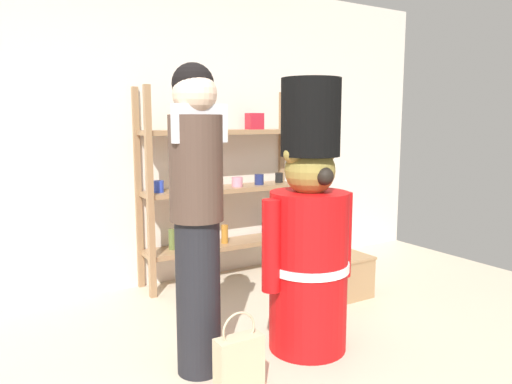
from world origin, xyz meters
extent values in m
cube|color=silver|center=(0.00, 2.20, 1.30)|extent=(6.40, 0.12, 2.60)
cube|color=#93704C|center=(0.09, 1.83, 0.84)|extent=(0.05, 0.05, 1.67)
cube|color=#93704C|center=(1.53, 1.83, 0.84)|extent=(0.05, 0.05, 1.67)
cube|color=#93704C|center=(0.09, 2.13, 0.84)|extent=(0.05, 0.05, 1.67)
cube|color=#93704C|center=(1.53, 2.13, 0.84)|extent=(0.05, 0.05, 1.67)
cube|color=#93704C|center=(0.81, 1.98, 0.30)|extent=(1.44, 0.30, 0.04)
cube|color=#93704C|center=(0.81, 1.98, 0.80)|extent=(1.44, 0.30, 0.04)
cube|color=#93704C|center=(0.81, 1.98, 1.30)|extent=(1.44, 0.30, 0.04)
cylinder|color=blue|center=(0.21, 1.97, 0.87)|extent=(0.09, 0.09, 0.10)
cylinder|color=yellow|center=(0.45, 1.99, 0.87)|extent=(0.08, 0.08, 0.10)
cylinder|color=white|center=(0.69, 2.02, 0.87)|extent=(0.08, 0.08, 0.10)
cylinder|color=pink|center=(0.93, 1.94, 0.87)|extent=(0.10, 0.10, 0.09)
cylinder|color=navy|center=(1.17, 1.96, 0.87)|extent=(0.08, 0.08, 0.09)
cylinder|color=black|center=(1.41, 1.99, 0.87)|extent=(0.07, 0.07, 0.09)
cylinder|color=#596B33|center=(0.33, 2.00, 0.41)|extent=(0.06, 0.06, 0.17)
cylinder|color=#B27226|center=(0.81, 1.96, 0.40)|extent=(0.06, 0.06, 0.16)
cylinder|color=navy|center=(1.29, 1.99, 0.42)|extent=(0.07, 0.07, 0.20)
cube|color=gold|center=(0.49, 1.98, 1.40)|extent=(0.13, 0.10, 0.16)
cube|color=#B21E2D|center=(1.13, 1.98, 1.40)|extent=(0.14, 0.11, 0.15)
cylinder|color=red|center=(0.62, 0.49, 0.49)|extent=(0.48, 0.48, 0.98)
cylinder|color=white|center=(0.62, 0.49, 0.53)|extent=(0.49, 0.49, 0.05)
sphere|color=olive|center=(0.62, 0.49, 1.11)|extent=(0.30, 0.30, 0.30)
sphere|color=olive|center=(0.49, 0.49, 1.21)|extent=(0.11, 0.11, 0.11)
sphere|color=olive|center=(0.75, 0.49, 1.21)|extent=(0.11, 0.11, 0.11)
cylinder|color=black|center=(0.62, 0.49, 1.42)|extent=(0.35, 0.35, 0.45)
cylinder|color=red|center=(0.35, 0.49, 0.69)|extent=(0.11, 0.11, 0.54)
cylinder|color=red|center=(0.89, 0.49, 0.69)|extent=(0.11, 0.11, 0.54)
sphere|color=black|center=(0.62, 0.36, 1.09)|extent=(0.11, 0.11, 0.11)
cylinder|color=black|center=(-0.08, 0.58, 0.43)|extent=(0.25, 0.25, 0.87)
cylinder|color=#4C382D|center=(-0.08, 0.58, 1.15)|extent=(0.29, 0.29, 0.56)
sphere|color=beige|center=(-0.08, 0.58, 1.54)|extent=(0.23, 0.23, 0.23)
cube|color=silver|center=(-0.08, 0.52, 1.39)|extent=(0.30, 0.04, 0.20)
sphere|color=black|center=(-0.08, 0.60, 1.59)|extent=(0.22, 0.22, 0.22)
cube|color=#C1AD89|center=(-0.01, 0.24, 0.16)|extent=(0.25, 0.10, 0.32)
torus|color=#C1AD89|center=(-0.01, 0.24, 0.36)|extent=(0.19, 0.01, 0.19)
cube|color=#9E7A51|center=(1.40, 1.04, 0.16)|extent=(0.41, 0.28, 0.31)
cube|color=#9E7A51|center=(1.40, 1.04, 0.32)|extent=(0.43, 0.29, 0.02)
camera|label=1|loc=(-1.14, -1.78, 1.39)|focal=33.98mm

